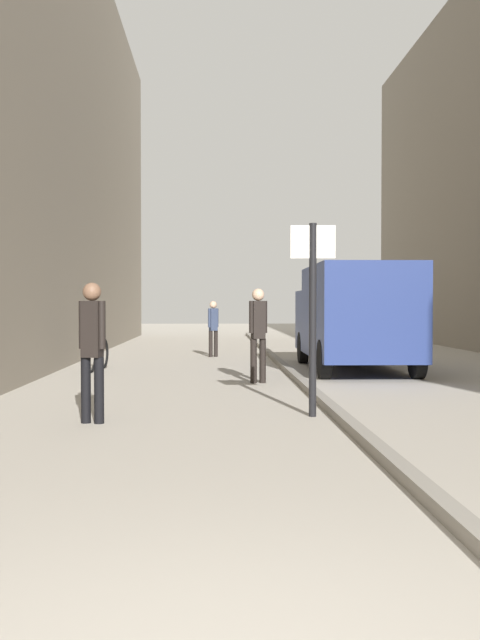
# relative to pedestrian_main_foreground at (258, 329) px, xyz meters

# --- Properties ---
(ground_plane) EXTENTS (80.00, 80.00, 0.00)m
(ground_plane) POSITION_rel_pedestrian_main_foreground_xyz_m (-0.78, 1.04, -1.05)
(ground_plane) COLOR #A8A093
(kerb_strip) EXTENTS (0.16, 40.00, 0.12)m
(kerb_strip) POSITION_rel_pedestrian_main_foreground_xyz_m (0.80, 1.04, -0.99)
(kerb_strip) COLOR gray
(kerb_strip) RESTS_ON ground_plane
(pedestrian_main_foreground) EXTENTS (0.35, 0.25, 1.81)m
(pedestrian_main_foreground) POSITION_rel_pedestrian_main_foreground_xyz_m (0.00, 0.00, 0.00)
(pedestrian_main_foreground) COLOR black
(pedestrian_main_foreground) RESTS_ON ground_plane
(pedestrian_mid_block) EXTENTS (0.30, 0.24, 1.60)m
(pedestrian_mid_block) POSITION_rel_pedestrian_main_foreground_xyz_m (-0.86, 6.73, -0.12)
(pedestrian_mid_block) COLOR black
(pedestrian_mid_block) RESTS_ON ground_plane
(pedestrian_far_crossing) EXTENTS (0.35, 0.25, 1.79)m
(pedestrian_far_crossing) POSITION_rel_pedestrian_main_foreground_xyz_m (-2.39, -4.46, -0.01)
(pedestrian_far_crossing) COLOR black
(pedestrian_far_crossing) RESTS_ON ground_plane
(delivery_van) EXTENTS (2.18, 5.52, 2.36)m
(delivery_van) POSITION_rel_pedestrian_main_foreground_xyz_m (2.35, 2.55, 0.22)
(delivery_van) COLOR navy
(delivery_van) RESTS_ON ground_plane
(street_sign_post) EXTENTS (0.60, 0.10, 2.60)m
(street_sign_post) POSITION_rel_pedestrian_main_foreground_xyz_m (0.48, -4.04, 0.50)
(street_sign_post) COLOR black
(street_sign_post) RESTS_ON ground_plane
(bicycle_leaning) EXTENTS (0.25, 1.77, 0.98)m
(bicycle_leaning) POSITION_rel_pedestrian_main_foreground_xyz_m (-3.49, 2.63, -0.67)
(bicycle_leaning) COLOR black
(bicycle_leaning) RESTS_ON ground_plane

